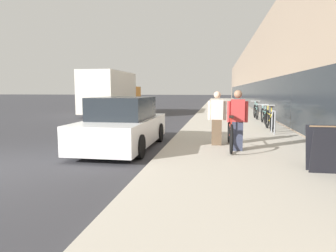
{
  "coord_description": "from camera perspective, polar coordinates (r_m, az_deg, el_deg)",
  "views": [
    {
      "loc": [
        4.97,
        -5.24,
        1.67
      ],
      "look_at": [
        2.0,
        12.51,
        -0.47
      ],
      "focal_mm": 32.0,
      "sensor_mm": 36.0,
      "label": 1
    }
  ],
  "objects": [
    {
      "name": "storefront_facade",
      "position": [
        35.18,
        22.76,
        8.77
      ],
      "size": [
        10.01,
        70.0,
        6.43
      ],
      "color": "gray",
      "rests_on": "ground"
    },
    {
      "name": "sidewalk_slab",
      "position": [
        26.3,
        11.03,
        3.14
      ],
      "size": [
        4.33,
        70.0,
        0.11
      ],
      "color": "#BCB5A5",
      "rests_on": "ground"
    },
    {
      "name": "moving_truck",
      "position": [
        21.12,
        -10.58,
        6.13
      ],
      "size": [
        2.3,
        7.14,
        2.9
      ],
      "color": "orange",
      "rests_on": "ground"
    },
    {
      "name": "person_rider",
      "position": [
        7.98,
        13.07,
        1.06
      ],
      "size": [
        0.53,
        0.21,
        1.57
      ],
      "color": "#33384C",
      "rests_on": "sidewalk_slab"
    },
    {
      "name": "bike_rack_hoop",
      "position": [
        11.54,
        19.46,
        1.18
      ],
      "size": [
        0.05,
        0.6,
        0.84
      ],
      "color": "gray",
      "rests_on": "sidewalk_slab"
    },
    {
      "name": "cruiser_bike_middle",
      "position": [
        14.94,
        17.81,
        1.93
      ],
      "size": [
        0.52,
        1.78,
        0.91
      ],
      "color": "black",
      "rests_on": "sidewalk_slab"
    },
    {
      "name": "parked_sedan_curbside",
      "position": [
        8.75,
        -8.54,
        0.15
      ],
      "size": [
        1.81,
        4.19,
        1.48
      ],
      "color": "white",
      "rests_on": "ground"
    },
    {
      "name": "cruiser_bike_farthest",
      "position": [
        17.4,
        16.4,
        2.7
      ],
      "size": [
        0.52,
        1.86,
        0.98
      ],
      "color": "black",
      "rests_on": "sidewalk_slab"
    },
    {
      "name": "cruiser_bike_nearest",
      "position": [
        12.6,
        18.76,
        1.16
      ],
      "size": [
        0.52,
        1.89,
        0.97
      ],
      "color": "black",
      "rests_on": "sidewalk_slab"
    },
    {
      "name": "sandwich_board_sign",
      "position": [
        6.47,
        27.57,
        -3.89
      ],
      "size": [
        0.56,
        0.56,
        0.9
      ],
      "color": "black",
      "rests_on": "sidewalk_slab"
    },
    {
      "name": "tandem_bicycle",
      "position": [
        8.3,
        11.75,
        -1.44
      ],
      "size": [
        0.52,
        2.37,
        0.94
      ],
      "color": "black",
      "rests_on": "sidewalk_slab"
    },
    {
      "name": "person_bystander",
      "position": [
        8.67,
        9.3,
        1.47
      ],
      "size": [
        0.52,
        0.2,
        1.54
      ],
      "color": "brown",
      "rests_on": "sidewalk_slab"
    }
  ]
}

